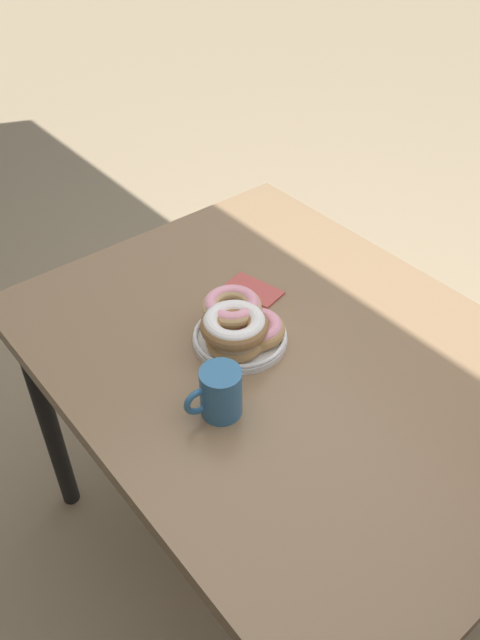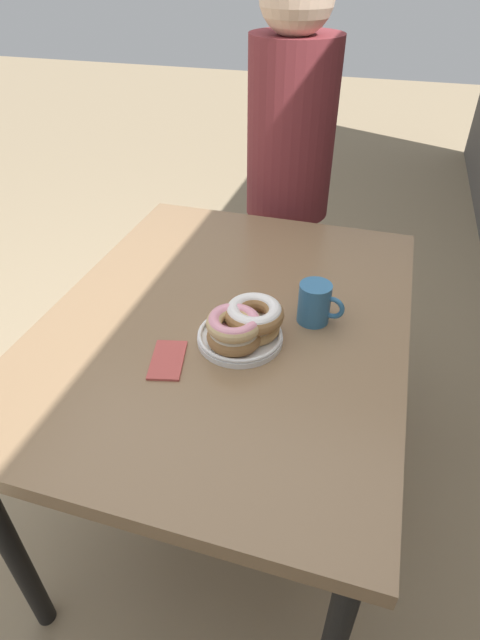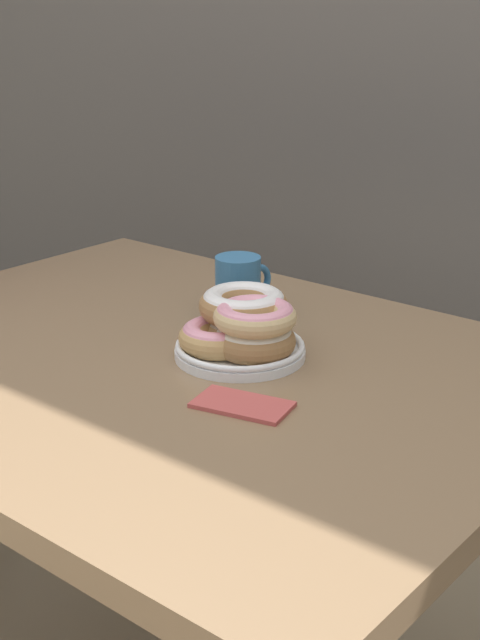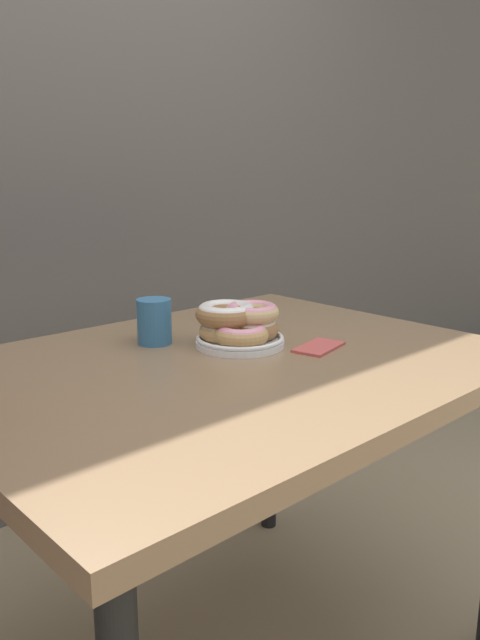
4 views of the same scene
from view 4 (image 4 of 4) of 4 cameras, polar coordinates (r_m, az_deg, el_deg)
name	(u,v)px [view 4 (image 4 of 4)]	position (r m, az deg, el deg)	size (l,w,h in m)	color
wall_back	(10,124)	(2.11, -20.31, 16.49)	(8.00, 0.05, 2.60)	#56514C
dining_table	(229,395)	(1.33, -1.02, -6.87)	(1.15, 0.88, 0.78)	#846647
donut_plate	(239,325)	(1.40, -0.11, -0.48)	(0.23, 0.24, 0.10)	white
coffee_mug	(154,321)	(1.43, -7.89, -0.06)	(0.08, 0.11, 0.10)	teal
napkin	(319,347)	(1.40, 7.22, -2.47)	(0.14, 0.10, 0.01)	#BC4C47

